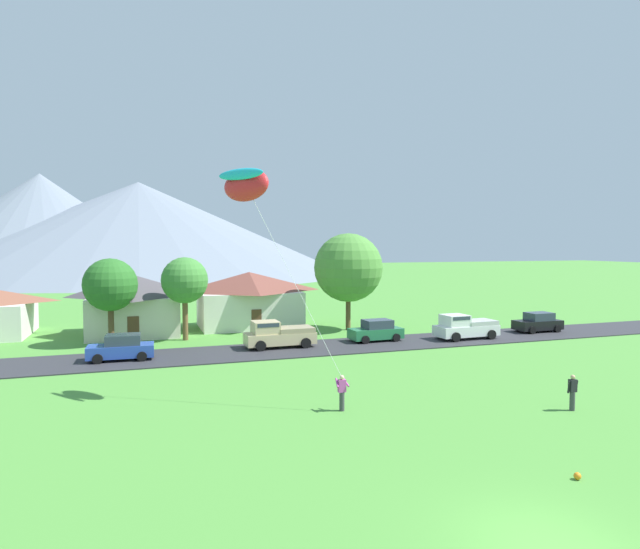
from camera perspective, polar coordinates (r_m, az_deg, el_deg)
ground_plane at (r=16.45m, az=22.89°, el=-24.98°), size 400.00×400.00×0.00m
road_strip at (r=39.43m, az=-3.99°, el=-8.03°), size 160.00×6.03×0.08m
mountain_east_ridge at (r=146.59m, az=-18.75°, el=4.67°), size 108.61×108.61×23.93m
mountain_west_ridge at (r=151.30m, az=-27.65°, el=4.73°), size 71.51×71.51×25.51m
house_leftmost at (r=50.71m, az=-7.56°, el=-2.54°), size 9.84×7.01×5.16m
house_left_center at (r=48.93m, az=-19.28°, el=-2.92°), size 7.92×8.11×5.13m
tree_near_left at (r=44.05m, az=-21.47°, el=-1.06°), size 4.07×4.07×6.68m
tree_left_of_center at (r=48.16m, az=3.04°, el=0.73°), size 6.19×6.19×8.75m
tree_center at (r=44.33m, az=-14.23°, el=-0.65°), size 3.73×3.73×6.72m
parked_car_green_mid_west at (r=42.90m, az=6.00°, el=-6.00°), size 4.27×2.22×1.68m
parked_car_blue_mid_east at (r=38.11m, az=-20.42°, el=-7.35°), size 4.25×2.18×1.68m
parked_car_black_east_end at (r=50.90m, az=22.23°, el=-4.77°), size 4.22×2.11×1.68m
pickup_truck_white_west_side at (r=45.14m, az=15.18°, el=-5.39°), size 5.26×2.45×1.99m
pickup_truck_sand_east_side at (r=40.10m, az=-4.50°, el=-6.36°), size 5.22×2.36×1.99m
kite_flyer_with_kite at (r=27.31m, az=-7.73°, el=9.05°), size 5.33×5.68×11.61m
watcher_person at (r=27.97m, az=25.34°, el=-11.25°), size 0.56×0.24×1.68m
soccer_ball at (r=20.53m, az=25.77°, el=-18.80°), size 0.24×0.24×0.24m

